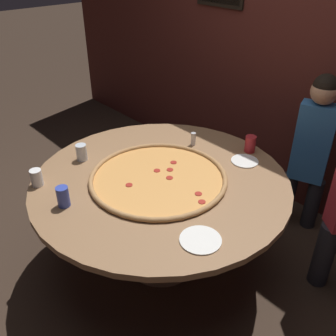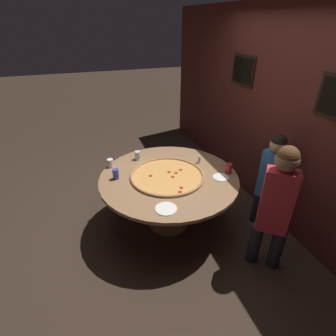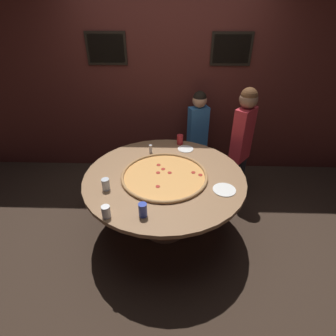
{
  "view_description": "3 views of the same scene",
  "coord_description": "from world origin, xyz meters",
  "px_view_note": "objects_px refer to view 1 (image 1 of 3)",
  "views": [
    {
      "loc": [
        1.54,
        -1.32,
        2.07
      ],
      "look_at": [
        0.12,
        -0.04,
        0.89
      ],
      "focal_mm": 40.0,
      "sensor_mm": 36.0,
      "label": 1
    },
    {
      "loc": [
        2.53,
        -0.89,
        2.4
      ],
      "look_at": [
        0.08,
        -0.04,
        0.9
      ],
      "focal_mm": 28.0,
      "sensor_mm": 36.0,
      "label": 2
    },
    {
      "loc": [
        0.1,
        -2.24,
        2.26
      ],
      "look_at": [
        0.03,
        0.08,
        0.78
      ],
      "focal_mm": 28.0,
      "sensor_mm": 36.0,
      "label": 3
    }
  ],
  "objects_px": {
    "drink_cup_far_right": "(82,152)",
    "dining_table": "(161,193)",
    "white_plate_far_back": "(200,240)",
    "drink_cup_near_left": "(37,178)",
    "drink_cup_far_left": "(250,144)",
    "white_plate_beside_cup": "(245,161)",
    "drink_cup_near_right": "(63,197)",
    "giant_pizza": "(159,178)",
    "diner_side_left": "(312,146)",
    "condiment_shaker": "(193,139)"
  },
  "relations": [
    {
      "from": "drink_cup_far_right",
      "to": "dining_table",
      "type": "bearing_deg",
      "value": 24.79
    },
    {
      "from": "dining_table",
      "to": "white_plate_far_back",
      "type": "bearing_deg",
      "value": -21.71
    },
    {
      "from": "white_plate_far_back",
      "to": "drink_cup_near_left",
      "type": "bearing_deg",
      "value": -159.16
    },
    {
      "from": "drink_cup_far_left",
      "to": "white_plate_beside_cup",
      "type": "xyz_separation_m",
      "value": [
        0.07,
        -0.14,
        -0.06
      ]
    },
    {
      "from": "dining_table",
      "to": "drink_cup_far_right",
      "type": "height_order",
      "value": "drink_cup_far_right"
    },
    {
      "from": "drink_cup_far_right",
      "to": "drink_cup_near_right",
      "type": "relative_size",
      "value": 0.92
    },
    {
      "from": "giant_pizza",
      "to": "drink_cup_near_left",
      "type": "distance_m",
      "value": 0.76
    },
    {
      "from": "drink_cup_far_left",
      "to": "diner_side_left",
      "type": "xyz_separation_m",
      "value": [
        0.25,
        0.44,
        -0.07
      ]
    },
    {
      "from": "white_plate_far_back",
      "to": "condiment_shaker",
      "type": "xyz_separation_m",
      "value": [
        -0.77,
        0.72,
        0.05
      ]
    },
    {
      "from": "drink_cup_near_left",
      "to": "dining_table",
      "type": "bearing_deg",
      "value": 53.85
    },
    {
      "from": "giant_pizza",
      "to": "white_plate_beside_cup",
      "type": "distance_m",
      "value": 0.64
    },
    {
      "from": "dining_table",
      "to": "white_plate_far_back",
      "type": "relative_size",
      "value": 7.57
    },
    {
      "from": "drink_cup_far_left",
      "to": "drink_cup_near_left",
      "type": "height_order",
      "value": "drink_cup_far_left"
    },
    {
      "from": "drink_cup_near_right",
      "to": "condiment_shaker",
      "type": "relative_size",
      "value": 1.3
    },
    {
      "from": "dining_table",
      "to": "drink_cup_near_right",
      "type": "relative_size",
      "value": 13.26
    },
    {
      "from": "drink_cup_far_right",
      "to": "condiment_shaker",
      "type": "bearing_deg",
      "value": 63.88
    },
    {
      "from": "giant_pizza",
      "to": "white_plate_far_back",
      "type": "xyz_separation_m",
      "value": [
        0.58,
        -0.21,
        -0.01
      ]
    },
    {
      "from": "giant_pizza",
      "to": "white_plate_beside_cup",
      "type": "bearing_deg",
      "value": 69.0
    },
    {
      "from": "giant_pizza",
      "to": "drink_cup_far_right",
      "type": "distance_m",
      "value": 0.6
    },
    {
      "from": "drink_cup_far_right",
      "to": "white_plate_beside_cup",
      "type": "xyz_separation_m",
      "value": [
        0.78,
        0.83,
        -0.05
      ]
    },
    {
      "from": "white_plate_far_back",
      "to": "diner_side_left",
      "type": "relative_size",
      "value": 0.17
    },
    {
      "from": "diner_side_left",
      "to": "white_plate_beside_cup",
      "type": "bearing_deg",
      "value": 52.3
    },
    {
      "from": "drink_cup_far_right",
      "to": "drink_cup_far_left",
      "type": "relative_size",
      "value": 0.96
    },
    {
      "from": "drink_cup_far_right",
      "to": "white_plate_far_back",
      "type": "height_order",
      "value": "drink_cup_far_right"
    },
    {
      "from": "white_plate_beside_cup",
      "to": "condiment_shaker",
      "type": "xyz_separation_m",
      "value": [
        -0.42,
        -0.09,
        0.05
      ]
    },
    {
      "from": "giant_pizza",
      "to": "drink_cup_near_right",
      "type": "xyz_separation_m",
      "value": [
        -0.16,
        -0.59,
        0.05
      ]
    },
    {
      "from": "condiment_shaker",
      "to": "drink_cup_far_right",
      "type": "bearing_deg",
      "value": -116.12
    },
    {
      "from": "giant_pizza",
      "to": "diner_side_left",
      "type": "height_order",
      "value": "diner_side_left"
    },
    {
      "from": "drink_cup_near_left",
      "to": "drink_cup_far_left",
      "type": "bearing_deg",
      "value": 65.14
    },
    {
      "from": "dining_table",
      "to": "drink_cup_far_right",
      "type": "distance_m",
      "value": 0.63
    },
    {
      "from": "drink_cup_far_left",
      "to": "drink_cup_near_left",
      "type": "relative_size",
      "value": 1.11
    },
    {
      "from": "dining_table",
      "to": "drink_cup_near_left",
      "type": "relative_size",
      "value": 15.33
    },
    {
      "from": "giant_pizza",
      "to": "white_plate_far_back",
      "type": "distance_m",
      "value": 0.61
    },
    {
      "from": "drink_cup_far_left",
      "to": "white_plate_beside_cup",
      "type": "distance_m",
      "value": 0.17
    },
    {
      "from": "dining_table",
      "to": "diner_side_left",
      "type": "bearing_deg",
      "value": 70.07
    },
    {
      "from": "drink_cup_far_right",
      "to": "diner_side_left",
      "type": "bearing_deg",
      "value": 55.54
    },
    {
      "from": "drink_cup_near_right",
      "to": "white_plate_far_back",
      "type": "height_order",
      "value": "drink_cup_near_right"
    },
    {
      "from": "drink_cup_near_left",
      "to": "white_plate_far_back",
      "type": "xyz_separation_m",
      "value": [
        1.04,
        0.4,
        -0.05
      ]
    },
    {
      "from": "dining_table",
      "to": "drink_cup_far_left",
      "type": "height_order",
      "value": "drink_cup_far_left"
    },
    {
      "from": "drink_cup_near_left",
      "to": "diner_side_left",
      "type": "bearing_deg",
      "value": 63.8
    },
    {
      "from": "drink_cup_near_left",
      "to": "diner_side_left",
      "type": "relative_size",
      "value": 0.08
    },
    {
      "from": "dining_table",
      "to": "drink_cup_near_right",
      "type": "bearing_deg",
      "value": -104.28
    },
    {
      "from": "giant_pizza",
      "to": "white_plate_beside_cup",
      "type": "relative_size",
      "value": 4.69
    },
    {
      "from": "giant_pizza",
      "to": "drink_cup_near_left",
      "type": "relative_size",
      "value": 8.21
    },
    {
      "from": "drink_cup_near_right",
      "to": "diner_side_left",
      "type": "xyz_separation_m",
      "value": [
        0.57,
        1.76,
        -0.07
      ]
    },
    {
      "from": "dining_table",
      "to": "drink_cup_far_left",
      "type": "distance_m",
      "value": 0.76
    },
    {
      "from": "drink_cup_far_left",
      "to": "condiment_shaker",
      "type": "xyz_separation_m",
      "value": [
        -0.35,
        -0.23,
        -0.01
      ]
    },
    {
      "from": "white_plate_far_back",
      "to": "diner_side_left",
      "type": "distance_m",
      "value": 1.4
    },
    {
      "from": "drink_cup_far_right",
      "to": "diner_side_left",
      "type": "distance_m",
      "value": 1.71
    },
    {
      "from": "dining_table",
      "to": "drink_cup_far_left",
      "type": "bearing_deg",
      "value": 77.07
    }
  ]
}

